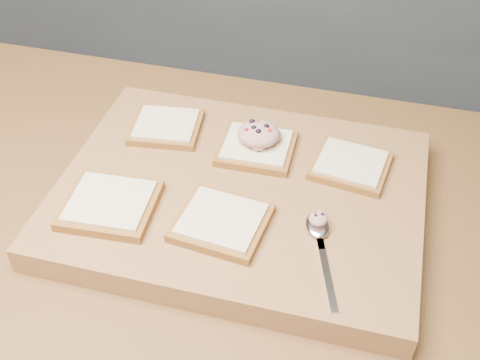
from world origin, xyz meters
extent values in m
cube|color=brown|center=(0.00, 0.00, 0.87)|extent=(2.00, 0.80, 0.06)
cube|color=slate|center=(0.00, 1.43, 0.45)|extent=(3.60, 0.60, 0.90)
cube|color=#A16E45|center=(0.08, 0.05, 0.92)|extent=(0.53, 0.40, 0.04)
cube|color=#915D25|center=(-0.07, 0.15, 0.95)|extent=(0.12, 0.11, 0.01)
cube|color=#FFE9C2|center=(-0.07, 0.15, 0.96)|extent=(0.11, 0.10, 0.00)
cube|color=#915D25|center=(0.08, 0.14, 0.95)|extent=(0.12, 0.11, 0.01)
cube|color=#FFE9C2|center=(0.08, 0.14, 0.96)|extent=(0.10, 0.09, 0.00)
cube|color=#915D25|center=(0.23, 0.13, 0.95)|extent=(0.12, 0.11, 0.01)
cube|color=#FFE9C2|center=(0.23, 0.13, 0.96)|extent=(0.11, 0.10, 0.00)
cube|color=#915D25|center=(-0.09, -0.04, 0.95)|extent=(0.13, 0.12, 0.01)
cube|color=#FFE9C2|center=(-0.09, -0.04, 0.96)|extent=(0.11, 0.11, 0.00)
cube|color=#915D25|center=(0.07, -0.03, 0.95)|extent=(0.13, 0.12, 0.01)
cube|color=#FFE9C2|center=(0.07, -0.03, 0.96)|extent=(0.11, 0.10, 0.00)
ellipsoid|color=tan|center=(0.08, 0.14, 0.97)|extent=(0.07, 0.06, 0.03)
sphere|color=black|center=(0.09, 0.15, 0.98)|extent=(0.01, 0.01, 0.01)
sphere|color=black|center=(0.07, 0.15, 0.98)|extent=(0.01, 0.01, 0.01)
sphere|color=black|center=(0.08, 0.13, 0.98)|extent=(0.01, 0.01, 0.01)
sphere|color=black|center=(0.08, 0.14, 0.98)|extent=(0.01, 0.01, 0.01)
sphere|color=#A5140C|center=(0.10, 0.14, 0.98)|extent=(0.01, 0.01, 0.01)
sphere|color=#A5140C|center=(0.08, 0.16, 0.98)|extent=(0.01, 0.01, 0.01)
sphere|color=#A5140C|center=(0.07, 0.13, 0.98)|extent=(0.01, 0.01, 0.01)
ellipsoid|color=silver|center=(0.20, 0.00, 0.95)|extent=(0.05, 0.06, 0.01)
cube|color=silver|center=(0.21, -0.02, 0.94)|extent=(0.02, 0.03, 0.00)
cube|color=silver|center=(0.22, -0.07, 0.94)|extent=(0.05, 0.12, 0.00)
ellipsoid|color=tan|center=(0.20, 0.00, 0.96)|extent=(0.03, 0.03, 0.01)
sphere|color=black|center=(0.20, 0.00, 0.97)|extent=(0.01, 0.01, 0.01)
sphere|color=black|center=(0.20, 0.00, 0.97)|extent=(0.01, 0.01, 0.01)
sphere|color=#A5140C|center=(0.19, 0.00, 0.97)|extent=(0.01, 0.01, 0.01)
camera|label=1|loc=(0.24, -0.57, 1.54)|focal=45.00mm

